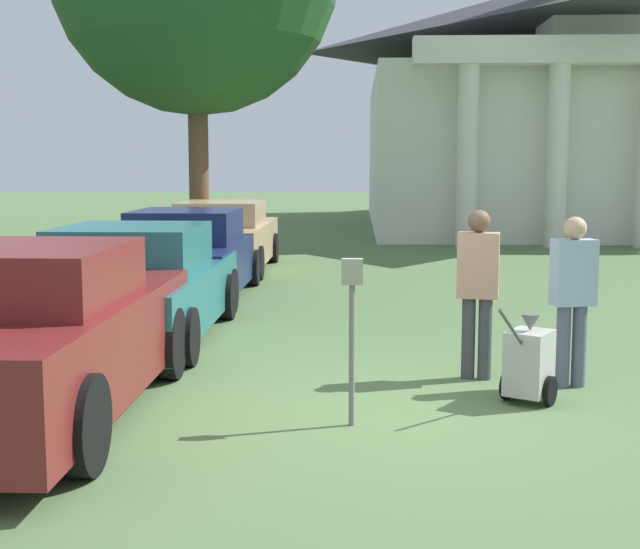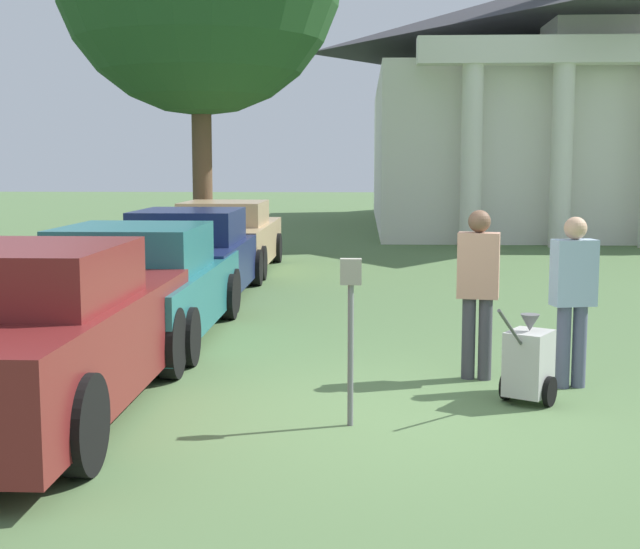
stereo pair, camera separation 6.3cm
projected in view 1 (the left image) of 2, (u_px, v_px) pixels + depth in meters
The scene contains 10 objects.
ground_plane at pixel (381, 414), 7.97m from camera, with size 120.00×120.00×0.00m, color #517042.
parked_car_maroon at pixel (37, 337), 7.77m from camera, with size 1.92×4.68×1.54m.
parked_car_teal at pixel (136, 287), 11.25m from camera, with size 2.06×4.80×1.46m.
parked_car_navy at pixel (189, 257), 14.75m from camera, with size 2.00×4.80×1.47m.
parked_car_tan at pixel (223, 238), 18.51m from camera, with size 2.01×4.89×1.44m.
parking_meter at pixel (352, 311), 7.52m from camera, with size 0.18×0.09×1.44m.
person_worker at pixel (478, 283), 9.16m from camera, with size 0.45×0.30×1.76m.
person_supervisor at pixel (573, 291), 8.83m from camera, with size 0.46×0.30×1.71m.
equipment_cart at pixel (529, 362), 8.31m from camera, with size 0.68×0.95×1.00m.
church at pixel (540, 89), 31.39m from camera, with size 11.99×17.87×23.94m.
Camera 1 is at (-0.22, -7.76, 2.24)m, focal length 50.00 mm.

